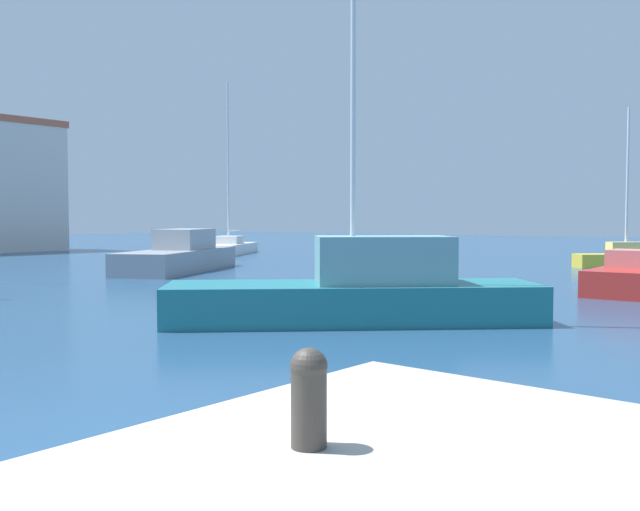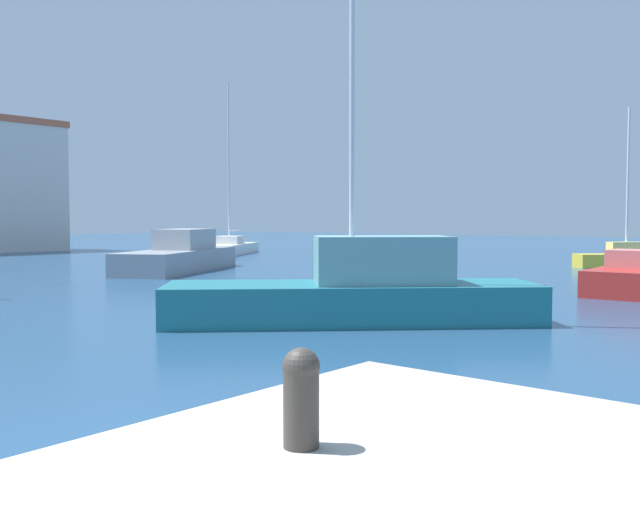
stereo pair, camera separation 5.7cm
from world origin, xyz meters
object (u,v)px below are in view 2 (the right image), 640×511
(mooring_bollard, at_px, (301,393))
(sailboat_yellow_behind_lamppost, at_px, (626,257))
(sailboat_teal_mid_harbor, at_px, (359,290))
(motorboat_red_outer_mooring, at_px, (633,277))
(sailboat_white_inner_mooring, at_px, (229,247))
(motorboat_grey_distant_north, at_px, (180,256))

(mooring_bollard, distance_m, sailboat_yellow_behind_lamppost, 33.98)
(mooring_bollard, bearing_deg, sailboat_teal_mid_harbor, 34.92)
(mooring_bollard, relative_size, sailboat_yellow_behind_lamppost, 0.08)
(motorboat_red_outer_mooring, height_order, sailboat_white_inner_mooring, sailboat_white_inner_mooring)
(motorboat_red_outer_mooring, height_order, motorboat_grey_distant_north, motorboat_grey_distant_north)
(sailboat_teal_mid_harbor, relative_size, sailboat_yellow_behind_lamppost, 1.70)
(mooring_bollard, xyz_separation_m, sailboat_white_inner_mooring, (29.64, 32.89, -0.81))
(sailboat_teal_mid_harbor, height_order, motorboat_red_outer_mooring, sailboat_teal_mid_harbor)
(sailboat_teal_mid_harbor, bearing_deg, sailboat_yellow_behind_lamppost, 1.86)
(motorboat_red_outer_mooring, bearing_deg, sailboat_yellow_behind_lamppost, 16.98)
(sailboat_white_inner_mooring, bearing_deg, motorboat_grey_distant_north, -140.99)
(sailboat_teal_mid_harbor, relative_size, motorboat_grey_distant_north, 1.51)
(sailboat_teal_mid_harbor, height_order, sailboat_yellow_behind_lamppost, sailboat_teal_mid_harbor)
(motorboat_red_outer_mooring, bearing_deg, sailboat_white_inner_mooring, 73.24)
(sailboat_white_inner_mooring, relative_size, sailboat_yellow_behind_lamppost, 1.48)
(mooring_bollard, height_order, sailboat_teal_mid_harbor, sailboat_teal_mid_harbor)
(sailboat_white_inner_mooring, bearing_deg, motorboat_red_outer_mooring, -106.76)
(motorboat_red_outer_mooring, bearing_deg, sailboat_teal_mid_harbor, 165.05)
(mooring_bollard, xyz_separation_m, sailboat_teal_mid_harbor, (9.75, 6.81, -0.55))
(mooring_bollard, xyz_separation_m, motorboat_grey_distant_north, (17.43, 23.00, -0.60))
(motorboat_grey_distant_north, bearing_deg, motorboat_red_outer_mooring, -79.76)
(motorboat_red_outer_mooring, height_order, sailboat_yellow_behind_lamppost, sailboat_yellow_behind_lamppost)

